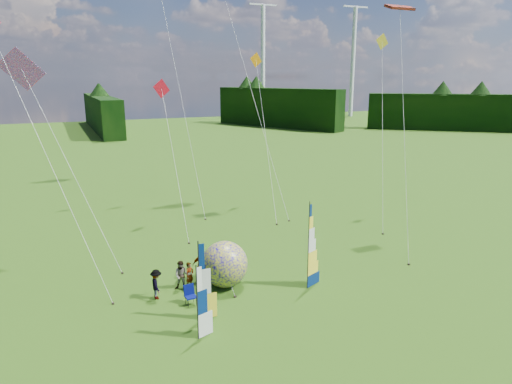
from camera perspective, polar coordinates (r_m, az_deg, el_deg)
name	(u,v)px	position (r m, az deg, el deg)	size (l,w,h in m)	color
ground	(310,321)	(22.59, 6.73, -15.74)	(220.00, 220.00, 0.00)	#284D0F
treeline_ring	(312,242)	(20.89, 7.05, -6.19)	(210.00, 210.00, 8.00)	black
turbine_left	(353,63)	(137.59, 12.00, 15.49)	(8.00, 1.20, 30.00)	silver
turbine_right	(263,63)	(130.97, 0.86, 15.87)	(8.00, 1.20, 30.00)	silver
feather_banner_main	(308,248)	(24.71, 6.56, -6.91)	(1.29, 0.10, 4.75)	navy
side_banner_left	(199,283)	(21.84, -7.11, -11.19)	(1.06, 0.10, 3.83)	yellow
side_banner_far	(197,304)	(20.47, -7.34, -13.73)	(1.00, 0.10, 3.38)	white
bol_inflatable	(225,264)	(25.33, -3.95, -8.98)	(2.56, 2.56, 2.56)	#0F0087
spectator_a	(190,275)	(25.48, -8.29, -10.27)	(0.54, 0.36, 1.49)	#66594C
spectator_b	(182,275)	(25.39, -9.29, -10.24)	(0.79, 0.39, 1.63)	#66594C
spectator_c	(156,284)	(24.65, -12.35, -11.20)	(1.03, 0.38, 1.60)	#66594C
spectator_d	(202,265)	(26.23, -6.79, -9.10)	(1.06, 0.43, 1.81)	#66594C
camp_chair	(191,295)	(23.85, -8.17, -12.68)	(0.59, 0.59, 1.03)	#01094D
kite_whale	(250,76)	(40.45, -0.74, 14.26)	(4.48, 16.19, 22.54)	black
kite_rainbow_delta	(69,152)	(29.14, -22.29, 4.62)	(8.54, 10.26, 13.83)	#FE1B15
kite_parafoil	(405,112)	(31.64, 18.16, 9.44)	(7.92, 11.05, 17.98)	red
small_kite_red	(174,153)	(33.93, -10.20, 4.78)	(2.73, 9.51, 11.61)	red
small_kite_orange	(266,130)	(38.36, 1.22, 7.71)	(4.16, 10.54, 13.79)	orange
small_kite_yellow	(383,126)	(37.05, 15.58, 8.01)	(6.28, 8.74, 15.13)	yellow
small_kite_pink	(46,146)	(26.02, -24.74, 5.25)	(7.19, 9.71, 15.54)	#DB5184
small_kite_green	(179,81)	(40.79, -9.62, 13.58)	(2.83, 13.59, 21.84)	green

